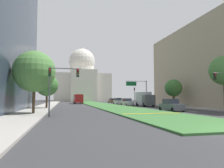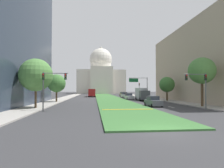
% 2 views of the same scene
% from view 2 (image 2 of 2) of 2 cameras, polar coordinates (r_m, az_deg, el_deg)
% --- Properties ---
extents(ground_plane, '(260.00, 260.00, 0.00)m').
position_cam_2_polar(ground_plane, '(68.28, -1.67, -4.01)').
color(ground_plane, '#333335').
extents(grass_median, '(7.82, 100.04, 0.14)m').
position_cam_2_polar(grass_median, '(62.74, -1.32, -4.17)').
color(grass_median, '#386B33').
rests_on(grass_median, ground_plane).
extents(median_curb_nose, '(7.04, 0.50, 0.04)m').
position_cam_2_polar(median_curb_nose, '(25.91, 4.86, -7.70)').
color(median_curb_nose, gold).
rests_on(median_curb_nose, grass_median).
extents(lane_dashes_right, '(0.16, 44.16, 0.01)m').
position_cam_2_polar(lane_dashes_right, '(52.53, 8.24, -4.73)').
color(lane_dashes_right, silver).
rests_on(lane_dashes_right, ground_plane).
extents(sidewalk_left, '(4.00, 100.04, 0.15)m').
position_cam_2_polar(sidewalk_left, '(57.74, -14.73, -4.34)').
color(sidewalk_left, '#9E9991').
rests_on(sidewalk_left, ground_plane).
extents(sidewalk_right, '(4.00, 100.04, 0.15)m').
position_cam_2_polar(sidewalk_right, '(59.93, 12.41, -4.25)').
color(sidewalk_right, '#9E9991').
rests_on(sidewalk_right, ground_plane).
extents(midrise_block_right, '(17.12, 37.67, 17.69)m').
position_cam_2_polar(midrise_block_right, '(50.79, 29.47, 5.33)').
color(midrise_block_right, tan).
rests_on(midrise_block_right, ground_plane).
extents(capitol_building, '(29.85, 27.04, 30.72)m').
position_cam_2_polar(capitol_building, '(123.25, -3.41, 2.35)').
color(capitol_building, beige).
rests_on(capitol_building, ground_plane).
extents(traffic_light_near_left, '(3.34, 0.35, 5.20)m').
position_cam_2_polar(traffic_light_near_left, '(26.09, -18.42, 0.41)').
color(traffic_light_near_left, '#515456').
rests_on(traffic_light_near_left, ground_plane).
extents(traffic_light_near_right, '(3.34, 0.35, 5.20)m').
position_cam_2_polar(traffic_light_near_right, '(29.50, 25.26, 0.26)').
color(traffic_light_near_right, '#515456').
rests_on(traffic_light_near_right, ground_plane).
extents(traffic_light_far_right, '(0.28, 0.35, 5.20)m').
position_cam_2_polar(traffic_light_far_right, '(66.56, 8.30, -1.21)').
color(traffic_light_far_right, '#515456').
rests_on(traffic_light_far_right, ground_plane).
extents(overhead_guide_sign, '(5.69, 0.20, 6.50)m').
position_cam_2_polar(overhead_guide_sign, '(57.21, 8.61, 0.19)').
color(overhead_guide_sign, '#515456').
rests_on(overhead_guide_sign, ground_plane).
extents(street_tree_left_near, '(4.89, 4.89, 7.50)m').
position_cam_2_polar(street_tree_left_near, '(30.22, -22.17, 2.55)').
color(street_tree_left_near, '#4C3823').
rests_on(street_tree_left_near, ground_plane).
extents(street_tree_right_near, '(4.33, 4.33, 8.12)m').
position_cam_2_polar(street_tree_right_near, '(34.02, 25.68, 3.63)').
color(street_tree_right_near, '#4C3823').
rests_on(street_tree_right_near, ground_plane).
extents(street_tree_left_mid, '(3.98, 3.98, 6.20)m').
position_cam_2_polar(street_tree_left_mid, '(43.03, -16.54, 0.19)').
color(street_tree_left_mid, '#4C3823').
rests_on(street_tree_left_mid, ground_plane).
extents(street_tree_right_mid, '(3.72, 3.72, 5.91)m').
position_cam_2_polar(street_tree_right_mid, '(47.38, 16.39, -0.17)').
color(street_tree_right_mid, '#4C3823').
rests_on(street_tree_right_mid, ground_plane).
extents(sedan_lead_stopped, '(1.97, 4.46, 1.79)m').
position_cam_2_polar(sedan_lead_stopped, '(32.44, 12.43, -5.24)').
color(sedan_lead_stopped, '#4C5156').
rests_on(sedan_lead_stopped, ground_plane).
extents(sedan_midblock, '(2.17, 4.72, 1.78)m').
position_cam_2_polar(sedan_midblock, '(53.29, 5.11, -3.81)').
color(sedan_midblock, '#BCBCC1').
rests_on(sedan_midblock, ground_plane).
extents(sedan_distant, '(2.08, 4.71, 1.86)m').
position_cam_2_polar(sedan_distant, '(64.01, 3.76, -3.40)').
color(sedan_distant, '#BCBCC1').
rests_on(sedan_distant, ground_plane).
extents(sedan_far_horizon, '(2.13, 4.54, 1.71)m').
position_cam_2_polar(sedan_far_horizon, '(80.48, 3.23, -3.06)').
color(sedan_far_horizon, brown).
rests_on(sedan_far_horizon, ground_plane).
extents(box_truck_delivery, '(2.40, 6.40, 3.20)m').
position_cam_2_polar(box_truck_delivery, '(48.97, 9.14, -3.00)').
color(box_truck_delivery, '#4C5156').
rests_on(box_truck_delivery, ground_plane).
extents(city_bus, '(2.62, 11.00, 2.95)m').
position_cam_2_polar(city_bus, '(72.47, -6.12, -2.46)').
color(city_bus, '#B21E1E').
rests_on(city_bus, ground_plane).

